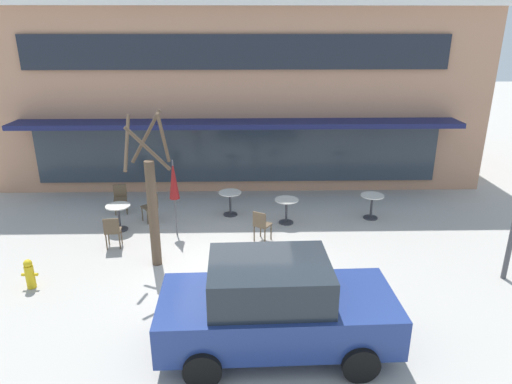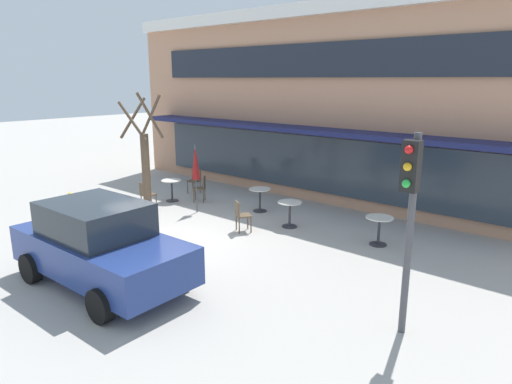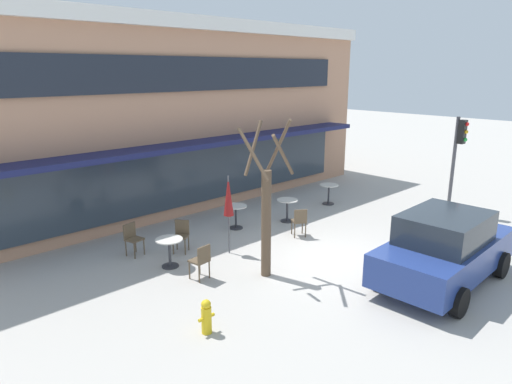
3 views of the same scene
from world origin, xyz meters
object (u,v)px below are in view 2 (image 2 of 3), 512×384
Objects in this scene: cafe_chair_2 at (147,193)px; cafe_table_mid_patio at (260,196)px; street_tree at (146,168)px; fire_hydrant at (71,203)px; cafe_chair_3 at (241,214)px; patio_umbrella_green_folded at (195,163)px; traffic_light_pole at (410,203)px; cafe_table_by_tree at (172,187)px; cafe_table_streetside at (379,226)px; cafe_chair_0 at (201,187)px; parked_sedan at (100,245)px; cafe_chair_1 at (195,179)px; cafe_table_near_wall at (290,210)px.

cafe_table_mid_patio is at bearing 36.00° from cafe_chair_2.
street_tree is 3.13m from fire_hydrant.
patio_umbrella_green_folded is at bearing 168.39° from cafe_chair_3.
cafe_table_mid_patio is 7.90m from traffic_light_pole.
cafe_table_by_tree is at bearing 96.80° from cafe_chair_2.
street_tree reaches higher than cafe_table_mid_patio.
cafe_table_streetside is 7.53m from cafe_table_by_tree.
patio_umbrella_green_folded is 4.18m from fire_hydrant.
cafe_table_mid_patio is at bearing 9.39° from cafe_chair_0.
street_tree is at bearing 21.30° from fire_hydrant.
parked_sedan is at bearing -119.33° from cafe_table_streetside.
cafe_chair_2 is at bearing -83.20° from cafe_table_by_tree.
cafe_chair_0 is 1.00× the size of cafe_chair_1.
parked_sedan reaches higher than fire_hydrant.
cafe_table_mid_patio is at bearing 175.22° from cafe_table_streetside.
cafe_table_by_tree is at bearing 128.49° from parked_sedan.
patio_umbrella_green_folded reaches higher than cafe_chair_3.
cafe_table_mid_patio is 3.74m from street_tree.
cafe_table_near_wall is 6.18m from traffic_light_pole.
patio_umbrella_green_folded is (1.70, -0.36, 1.11)m from cafe_table_by_tree.
cafe_chair_2 is at bearing -144.00° from cafe_table_mid_patio.
cafe_chair_2 is at bearing 55.26° from fire_hydrant.
street_tree is (-3.43, -2.44, 1.16)m from cafe_table_near_wall.
street_tree is at bearing 130.66° from parked_sedan.
fire_hydrant is at bearing -118.31° from cafe_chair_0.
cafe_chair_3 reaches higher than cafe_table_near_wall.
cafe_table_streetside is 1.08× the size of fire_hydrant.
cafe_chair_0 and cafe_chair_3 have the same top height.
cafe_chair_0 is at bearing 176.12° from cafe_table_near_wall.
parked_sedan is at bearing -63.12° from patio_umbrella_green_folded.
traffic_light_pole is at bearing -21.15° from cafe_chair_3.
cafe_table_near_wall is at bearing -21.39° from cafe_table_mid_patio.
cafe_chair_3 is at bearing 158.85° from traffic_light_pole.
cafe_table_near_wall is 0.85× the size of cafe_chair_3.
cafe_table_near_wall is 1.00× the size of cafe_table_by_tree.
fire_hydrant is at bearing -124.74° from cafe_chair_2.
cafe_table_streetside is 1.00× the size of cafe_table_by_tree.
cafe_chair_1 reaches higher than cafe_table_by_tree.
cafe_table_streetside is at bearing 23.44° from fire_hydrant.
parked_sedan is 1.10× the size of street_tree.
cafe_chair_0 is (-0.88, 1.02, -1.10)m from patio_umbrella_green_folded.
cafe_chair_0 is at bearing 38.64° from cafe_table_by_tree.
fire_hydrant is (-8.71, -3.77, -0.16)m from cafe_table_streetside.
cafe_table_by_tree is 6.72m from parked_sedan.
cafe_table_near_wall is at bearing 4.45° from cafe_table_by_tree.
fire_hydrant is at bearing -111.23° from cafe_table_by_tree.
cafe_chair_3 is 3.12m from street_tree.
cafe_table_streetside is at bearing 0.23° from cafe_chair_0.
cafe_table_near_wall is 5.26m from cafe_chair_1.
parked_sedan is (4.17, -5.25, 0.36)m from cafe_table_by_tree.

